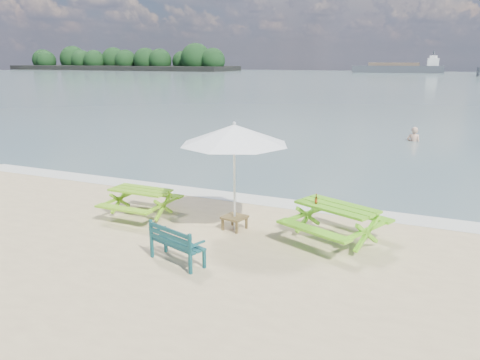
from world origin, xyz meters
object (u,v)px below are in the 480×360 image
at_px(picnic_table_left, 141,204).
at_px(side_table, 235,222).
at_px(park_bench, 178,251).
at_px(patio_umbrella, 234,135).
at_px(beer_bottle, 316,200).
at_px(picnic_table_right, 336,225).
at_px(swimmer, 413,145).

distance_m(picnic_table_left, side_table, 2.61).
relative_size(park_bench, patio_umbrella, 0.44).
relative_size(side_table, beer_bottle, 2.56).
height_order(picnic_table_left, patio_umbrella, patio_umbrella).
relative_size(picnic_table_left, picnic_table_right, 0.69).
bearing_deg(side_table, beer_bottle, 3.73).
bearing_deg(beer_bottle, patio_umbrella, -176.27).
xyz_separation_m(picnic_table_left, side_table, (2.60, 0.13, -0.18)).
bearing_deg(picnic_table_left, picnic_table_right, 3.67).
height_order(picnic_table_right, park_bench, picnic_table_right).
distance_m(picnic_table_right, side_table, 2.42).
xyz_separation_m(patio_umbrella, swimmer, (3.01, 15.01, -2.48)).
height_order(park_bench, patio_umbrella, patio_umbrella).
bearing_deg(picnic_table_left, park_bench, -41.35).
bearing_deg(side_table, patio_umbrella, -90.00).
height_order(beer_bottle, swimmer, beer_bottle).
distance_m(picnic_table_left, park_bench, 3.11).
bearing_deg(beer_bottle, park_bench, -133.59).
xyz_separation_m(picnic_table_left, beer_bottle, (4.54, 0.26, 0.57)).
bearing_deg(swimmer, picnic_table_right, -92.37).
height_order(side_table, swimmer, swimmer).
relative_size(picnic_table_right, patio_umbrella, 0.84).
bearing_deg(picnic_table_left, beer_bottle, 3.26).
height_order(patio_umbrella, beer_bottle, patio_umbrella).
xyz_separation_m(patio_umbrella, beer_bottle, (1.94, 0.13, -1.37)).
bearing_deg(patio_umbrella, swimmer, 78.66).
bearing_deg(patio_umbrella, beer_bottle, 3.73).
relative_size(beer_bottle, swimmer, 0.13).
distance_m(picnic_table_right, park_bench, 3.57).
height_order(picnic_table_left, beer_bottle, beer_bottle).
height_order(patio_umbrella, swimmer, patio_umbrella).
bearing_deg(side_table, picnic_table_right, 4.50).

